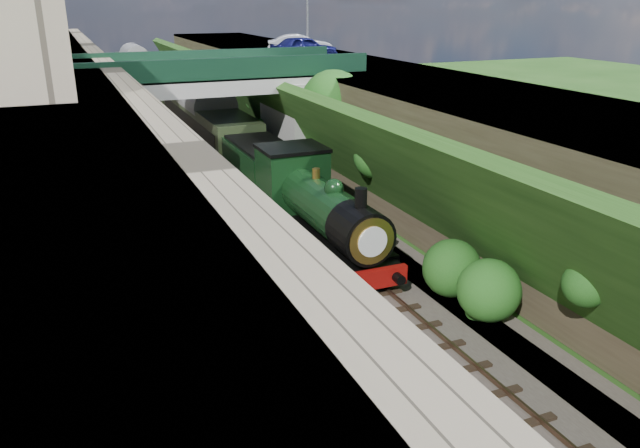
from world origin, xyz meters
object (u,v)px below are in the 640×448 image
(locomotive, at_px, (318,212))
(car_blue, at_px, (304,48))
(lamppost, at_px, (308,8))
(car_silver, at_px, (300,45))
(road_bridge, at_px, (226,109))
(tree, at_px, (334,105))
(tender, at_px, (263,174))

(locomotive, bearing_deg, car_blue, 70.22)
(car_blue, xyz_separation_m, locomotive, (-6.47, -17.98, -5.15))
(lamppost, height_order, car_silver, lamppost)
(road_bridge, bearing_deg, locomotive, -88.90)
(tree, height_order, car_blue, car_blue)
(tree, relative_size, lamppost, 1.10)
(car_silver, relative_size, tender, 0.77)
(car_blue, distance_m, car_silver, 2.87)
(lamppost, bearing_deg, locomotive, -110.75)
(tree, bearing_deg, road_bridge, 139.24)
(lamppost, xyz_separation_m, locomotive, (-7.57, -19.97, -7.67))
(tree, distance_m, car_blue, 9.46)
(tree, xyz_separation_m, car_silver, (2.55, 11.74, 2.36))
(road_bridge, distance_m, car_blue, 8.72)
(road_bridge, relative_size, car_silver, 3.46)
(tree, relative_size, tender, 1.10)
(car_silver, bearing_deg, lamppost, -141.52)
(tree, xyz_separation_m, locomotive, (-4.71, -9.00, -2.75))
(road_bridge, height_order, tender, road_bridge)
(road_bridge, height_order, car_blue, car_blue)
(tree, relative_size, locomotive, 0.65)
(road_bridge, height_order, tree, road_bridge)
(car_blue, bearing_deg, tree, 161.57)
(tree, bearing_deg, tender, -160.84)
(road_bridge, relative_size, locomotive, 1.56)
(road_bridge, relative_size, tender, 2.67)
(tree, height_order, locomotive, tree)
(car_blue, bearing_deg, tender, 141.28)
(road_bridge, xyz_separation_m, tender, (0.26, -5.92, -2.46))
(lamppost, bearing_deg, car_blue, -118.97)
(lamppost, xyz_separation_m, car_silver, (-0.31, 0.77, -2.56))
(tree, bearing_deg, locomotive, -117.64)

